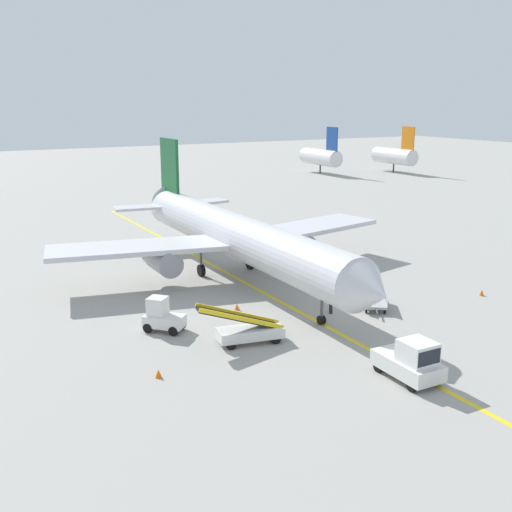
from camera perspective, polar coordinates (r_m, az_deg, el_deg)
The scene contains 14 objects.
ground_plane at distance 39.87m, azimuth 6.35°, elevation -5.77°, with size 300.00×300.00×0.00m, color #9E9B93.
taxi_line_yellow at distance 43.44m, azimuth 1.76°, elevation -3.97°, with size 0.30×80.00×0.01m, color yellow.
airliner at distance 47.85m, azimuth -2.06°, elevation 1.98°, with size 28.61×35.21×10.10m.
pushback_tug at distance 31.97m, azimuth 14.17°, elevation -9.44°, with size 1.95×3.63×2.20m.
baggage_tug_near_wing at distance 37.71m, azimuth -8.71°, elevation -5.55°, with size 2.60×2.63×2.10m.
belt_loader_forward_hold at distance 35.55m, azimuth -0.73°, elevation -6.89°, with size 5.15×2.18×2.59m.
baggage_cart_loaded at distance 42.12m, azimuth 10.92°, elevation -4.17°, with size 2.88×3.55×0.94m.
ground_crew_marshaller at distance 40.50m, azimuth 6.98°, elevation -4.10°, with size 0.36×0.24×1.70m.
ground_crew_wing_walker at distance 44.60m, azimuth 8.29°, elevation -2.41°, with size 0.36×0.24×1.70m.
safety_cone_nose_left at distance 46.90m, azimuth 20.21°, elevation -3.21°, with size 0.36×0.36×0.44m, color orange.
safety_cone_nose_right at distance 31.93m, azimuth -9.04°, elevation -10.72°, with size 0.36×0.36×0.44m, color orange.
safety_cone_wingtip_left at distance 41.14m, azimuth -1.78°, elevation -4.72°, with size 0.36×0.36×0.44m, color orange.
distant_aircraft_mid_left at distance 117.51m, azimuth 6.04°, elevation 9.17°, with size 3.00×10.10×8.80m.
distant_aircraft_mid_right at distance 121.91m, azimuth 12.75°, elevation 9.08°, with size 3.00×10.10×8.80m.
Camera 1 is at (-21.93, -30.38, 13.65)m, focal length 43.10 mm.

